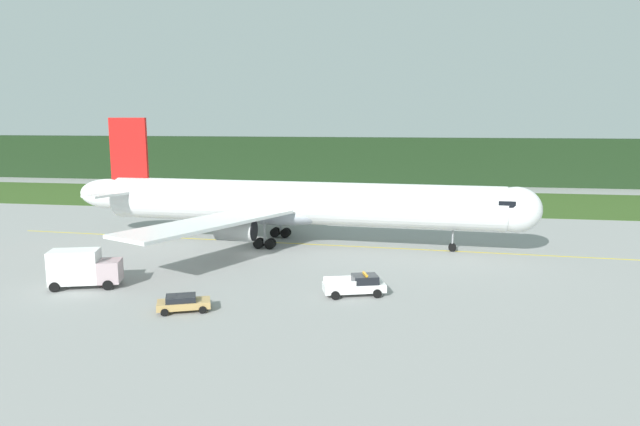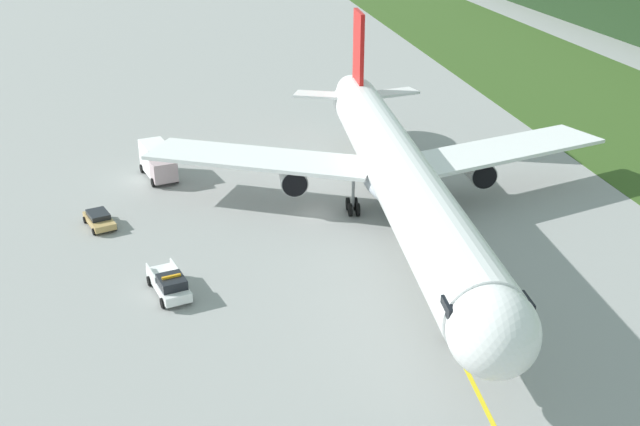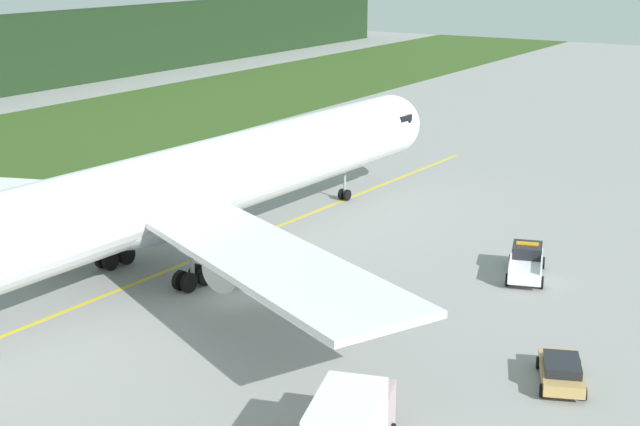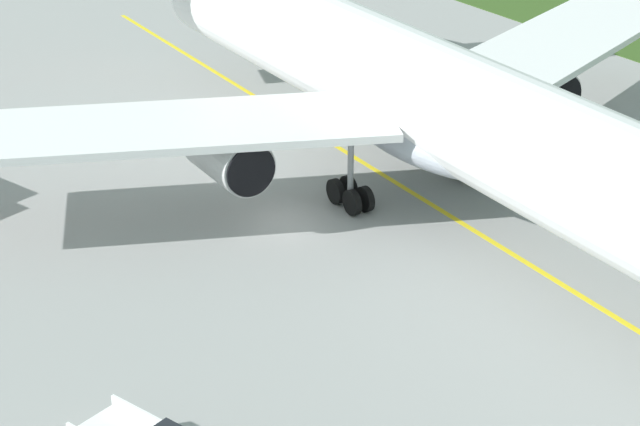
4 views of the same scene
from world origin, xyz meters
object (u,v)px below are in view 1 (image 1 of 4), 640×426
(ops_pickup_truck, at_px, (357,285))
(catering_truck, at_px, (83,268))
(staff_car, at_px, (183,303))
(airliner, at_px, (294,204))

(ops_pickup_truck, xyz_separation_m, catering_truck, (-24.75, -1.81, 0.91))
(ops_pickup_truck, bearing_deg, staff_car, -153.90)
(airliner, distance_m, catering_truck, 26.21)
(catering_truck, height_order, staff_car, catering_truck)
(ops_pickup_truck, bearing_deg, airliner, 116.59)
(catering_truck, distance_m, staff_car, 12.50)
(airliner, height_order, ops_pickup_truck, airliner)
(ops_pickup_truck, bearing_deg, catering_truck, -175.82)
(airliner, xyz_separation_m, ops_pickup_truck, (9.73, -19.44, -4.05))
(staff_car, bearing_deg, ops_pickup_truck, 26.10)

